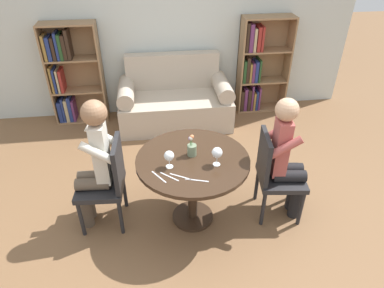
% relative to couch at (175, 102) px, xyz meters
% --- Properties ---
extents(ground_plane, '(16.00, 16.00, 0.00)m').
position_rel_couch_xyz_m(ground_plane, '(0.00, -1.93, -0.31)').
color(ground_plane, brown).
extents(back_wall, '(5.20, 0.05, 2.70)m').
position_rel_couch_xyz_m(back_wall, '(0.00, 0.43, 1.04)').
color(back_wall, silver).
rests_on(back_wall, ground_plane).
extents(round_table, '(1.01, 1.01, 0.72)m').
position_rel_couch_xyz_m(round_table, '(0.00, -1.93, 0.28)').
color(round_table, '#382619').
rests_on(round_table, ground_plane).
extents(couch, '(1.53, 0.80, 0.92)m').
position_rel_couch_xyz_m(couch, '(0.00, 0.00, 0.00)').
color(couch, '#B7A893').
rests_on(couch, ground_plane).
extents(bookshelf_left, '(0.72, 0.28, 1.38)m').
position_rel_couch_xyz_m(bookshelf_left, '(-1.41, 0.27, 0.38)').
color(bookshelf_left, '#93704C').
rests_on(bookshelf_left, ground_plane).
extents(bookshelf_right, '(0.72, 0.28, 1.38)m').
position_rel_couch_xyz_m(bookshelf_right, '(1.23, 0.26, 0.35)').
color(bookshelf_right, '#93704C').
rests_on(bookshelf_right, ground_plane).
extents(chair_left, '(0.44, 0.44, 0.90)m').
position_rel_couch_xyz_m(chair_left, '(-0.77, -1.85, 0.18)').
color(chair_left, '#232326').
rests_on(chair_left, ground_plane).
extents(chair_right, '(0.47, 0.47, 0.90)m').
position_rel_couch_xyz_m(chair_right, '(0.77, -1.94, 0.18)').
color(chair_right, '#232326').
rests_on(chair_right, ground_plane).
extents(person_left, '(0.43, 0.36, 1.29)m').
position_rel_couch_xyz_m(person_left, '(-0.86, -1.84, 0.39)').
color(person_left, brown).
rests_on(person_left, ground_plane).
extents(person_right, '(0.44, 0.37, 1.26)m').
position_rel_couch_xyz_m(person_right, '(0.86, -1.96, 0.36)').
color(person_right, black).
rests_on(person_right, ground_plane).
extents(wine_glass_left, '(0.09, 0.09, 0.16)m').
position_rel_couch_xyz_m(wine_glass_left, '(-0.21, -2.02, 0.52)').
color(wine_glass_left, white).
rests_on(wine_glass_left, round_table).
extents(wine_glass_right, '(0.09, 0.09, 0.17)m').
position_rel_couch_xyz_m(wine_glass_right, '(0.19, -2.04, 0.53)').
color(wine_glass_right, white).
rests_on(wine_glass_right, round_table).
extents(flower_vase, '(0.08, 0.08, 0.21)m').
position_rel_couch_xyz_m(flower_vase, '(-0.00, -1.88, 0.48)').
color(flower_vase, gray).
rests_on(flower_vase, round_table).
extents(knife_left_setting, '(0.17, 0.11, 0.00)m').
position_rel_couch_xyz_m(knife_left_setting, '(-0.13, -2.16, 0.41)').
color(knife_left_setting, silver).
rests_on(knife_left_setting, round_table).
extents(fork_left_setting, '(0.18, 0.07, 0.00)m').
position_rel_couch_xyz_m(fork_left_setting, '(-0.01, -2.23, 0.41)').
color(fork_left_setting, silver).
rests_on(fork_left_setting, round_table).
extents(knife_right_setting, '(0.15, 0.14, 0.00)m').
position_rel_couch_xyz_m(knife_right_setting, '(-0.22, -2.15, 0.41)').
color(knife_right_setting, silver).
rests_on(knife_right_setting, round_table).
extents(fork_right_setting, '(0.12, 0.16, 0.00)m').
position_rel_couch_xyz_m(fork_right_setting, '(-0.31, -2.15, 0.41)').
color(fork_right_setting, silver).
rests_on(fork_right_setting, round_table).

